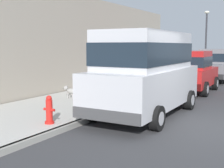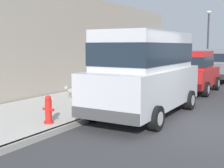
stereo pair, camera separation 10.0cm
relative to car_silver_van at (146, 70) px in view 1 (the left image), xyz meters
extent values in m
plane|color=#38383A|center=(2.15, -0.61, -1.39)|extent=(80.00, 80.00, 0.00)
cube|color=gray|center=(-1.05, -0.61, -1.32)|extent=(0.16, 64.00, 0.14)
cube|color=#B7B5AD|center=(-2.85, -0.61, -1.32)|extent=(3.60, 64.00, 0.14)
cube|color=#BCBCC1|center=(0.00, 0.00, -0.52)|extent=(1.91, 4.80, 1.10)
cube|color=#BCBCC1|center=(0.00, 0.00, 0.58)|extent=(1.68, 3.80, 1.10)
cube|color=#19232D|center=(0.00, 0.00, 0.49)|extent=(1.72, 3.84, 0.61)
cube|color=#424243|center=(-0.01, 2.35, -0.93)|extent=(1.86, 0.20, 0.28)
cube|color=#424243|center=(0.01, -2.35, -0.93)|extent=(1.86, 0.20, 0.28)
cylinder|color=black|center=(-0.95, 1.48, -1.07)|extent=(0.22, 0.64, 0.64)
cylinder|color=#9E9EA3|center=(-0.95, 1.48, -1.07)|extent=(0.24, 0.35, 0.35)
cylinder|color=black|center=(0.95, 1.49, -1.07)|extent=(0.22, 0.64, 0.64)
cylinder|color=#9E9EA3|center=(0.95, 1.49, -1.07)|extent=(0.24, 0.35, 0.35)
cylinder|color=black|center=(-0.95, -1.49, -1.07)|extent=(0.22, 0.64, 0.64)
cylinder|color=#9E9EA3|center=(-0.95, -1.49, -1.07)|extent=(0.24, 0.35, 0.35)
cylinder|color=black|center=(0.95, -1.49, -1.07)|extent=(0.22, 0.64, 0.64)
cylinder|color=#9E9EA3|center=(0.95, -1.49, -1.07)|extent=(0.24, 0.35, 0.35)
cube|color=#EAEACC|center=(-0.60, 2.38, -0.36)|extent=(0.28, 0.08, 0.14)
cube|color=#EAEACC|center=(0.58, 2.38, -0.36)|extent=(0.28, 0.08, 0.14)
cube|color=red|center=(-0.07, 5.48, -0.69)|extent=(1.79, 3.73, 0.76)
cube|color=red|center=(-0.07, 5.23, 0.09)|extent=(1.55, 1.93, 0.80)
cube|color=#19232D|center=(-0.07, 5.23, 0.03)|extent=(1.58, 1.97, 0.44)
cube|color=#400A0A|center=(-0.10, 7.28, -0.93)|extent=(1.69, 0.23, 0.28)
cube|color=#400A0A|center=(-0.04, 3.68, -0.93)|extent=(1.69, 0.23, 0.28)
cylinder|color=black|center=(-0.95, 6.61, -1.07)|extent=(0.23, 0.64, 0.64)
cylinder|color=#9E9EA3|center=(-0.95, 6.61, -1.07)|extent=(0.25, 0.36, 0.35)
cylinder|color=black|center=(0.77, 6.65, -1.07)|extent=(0.23, 0.64, 0.64)
cylinder|color=#9E9EA3|center=(0.77, 6.65, -1.07)|extent=(0.25, 0.36, 0.35)
cylinder|color=black|center=(-0.91, 4.32, -1.07)|extent=(0.23, 0.64, 0.64)
cylinder|color=#9E9EA3|center=(-0.91, 4.32, -1.07)|extent=(0.25, 0.36, 0.35)
cylinder|color=black|center=(0.81, 4.35, -1.07)|extent=(0.23, 0.64, 0.64)
cylinder|color=#9E9EA3|center=(0.81, 4.35, -1.07)|extent=(0.25, 0.36, 0.35)
cube|color=#EAEACC|center=(-0.64, 7.30, -0.58)|extent=(0.28, 0.08, 0.14)
cube|color=#EAEACC|center=(0.43, 7.32, -0.58)|extent=(0.28, 0.08, 0.14)
cube|color=slate|center=(-0.03, 10.75, -0.69)|extent=(1.81, 4.51, 0.76)
cube|color=slate|center=(-0.03, 10.65, 0.11)|extent=(1.59, 2.11, 0.84)
cube|color=#19232D|center=(-0.03, 10.65, 0.04)|extent=(1.63, 2.15, 0.46)
cube|color=#252527|center=(-0.03, 12.95, -0.93)|extent=(1.76, 0.21, 0.28)
cube|color=#252527|center=(-0.04, 8.55, -0.93)|extent=(1.76, 0.21, 0.28)
cylinder|color=black|center=(-0.93, 12.15, -1.07)|extent=(0.22, 0.64, 0.64)
cylinder|color=#9E9EA3|center=(-0.93, 12.15, -1.07)|extent=(0.24, 0.35, 0.35)
cylinder|color=black|center=(-0.94, 9.36, -1.07)|extent=(0.22, 0.64, 0.64)
cylinder|color=#9E9EA3|center=(-0.94, 9.36, -1.07)|extent=(0.24, 0.35, 0.35)
cube|color=#EAEACC|center=(-0.58, 12.98, -0.58)|extent=(0.28, 0.08, 0.14)
ellipsoid|color=#999691|center=(-3.29, 0.63, -0.97)|extent=(0.47, 0.27, 0.20)
cylinder|color=#999691|center=(-3.43, 0.59, -1.16)|extent=(0.05, 0.05, 0.18)
cylinder|color=#999691|center=(-3.42, 0.71, -1.16)|extent=(0.05, 0.05, 0.18)
cylinder|color=#999691|center=(-3.17, 0.55, -1.16)|extent=(0.05, 0.05, 0.18)
cylinder|color=#999691|center=(-3.15, 0.67, -1.16)|extent=(0.05, 0.05, 0.18)
sphere|color=#999691|center=(-3.58, 0.68, -0.88)|extent=(0.17, 0.17, 0.17)
ellipsoid|color=#54524F|center=(-3.67, 0.69, -0.90)|extent=(0.12, 0.09, 0.06)
cone|color=#999691|center=(-3.57, 0.62, -0.80)|extent=(0.06, 0.06, 0.07)
cone|color=#999691|center=(-3.56, 0.72, -0.80)|extent=(0.06, 0.06, 0.07)
cylinder|color=#999691|center=(-3.03, 0.59, -0.91)|extent=(0.12, 0.05, 0.13)
cylinder|color=red|center=(-1.50, -2.67, -1.22)|extent=(0.24, 0.24, 0.06)
cylinder|color=red|center=(-1.50, -2.67, -0.92)|extent=(0.17, 0.17, 0.55)
sphere|color=red|center=(-1.50, -2.67, -0.60)|extent=(0.15, 0.15, 0.15)
cylinder|color=red|center=(-1.62, -2.67, -0.89)|extent=(0.10, 0.07, 0.07)
cylinder|color=red|center=(-1.38, -2.67, -0.89)|extent=(0.10, 0.07, 0.07)
cylinder|color=#2D2D33|center=(-1.40, 14.04, 0.85)|extent=(0.12, 0.12, 4.20)
ellipsoid|color=silver|center=(-1.40, 14.04, 3.07)|extent=(0.36, 0.36, 0.20)
cube|color=#9E9384|center=(-4.95, 3.60, 0.81)|extent=(0.50, 20.00, 4.41)
camera|label=1|loc=(3.66, -8.55, 0.71)|focal=49.35mm
camera|label=2|loc=(3.74, -8.50, 0.71)|focal=49.35mm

